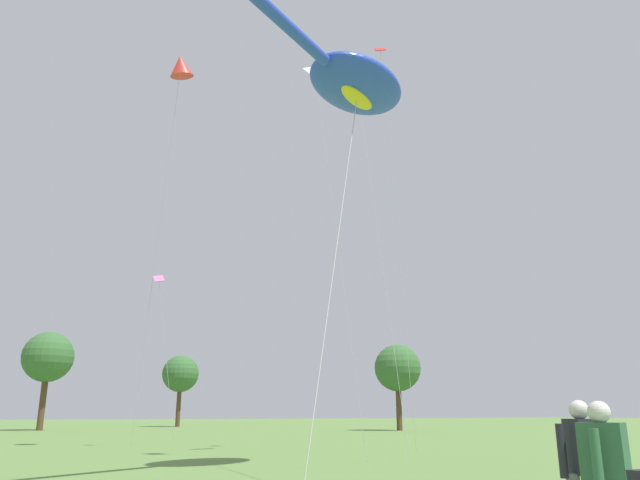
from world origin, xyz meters
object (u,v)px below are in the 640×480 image
at_px(small_kite_stunt_black, 318,92).
at_px(tree_shrub_far, 398,368).
at_px(big_show_kite, 353,83).
at_px(small_kite_diamond_red, 160,294).
at_px(person_tall_center, 607,475).
at_px(tree_oak_right, 48,357).
at_px(small_kite_triangle_green, 358,89).
at_px(small_kite_tiny_distant, 181,67).
at_px(small_kite_delta_white, 385,102).
at_px(tree_pine_center, 180,374).
at_px(person_photographer, 585,464).

bearing_deg(small_kite_stunt_black, tree_shrub_far, 130.34).
xyz_separation_m(big_show_kite, small_kite_diamond_red, (-3.17, 14.42, -4.71)).
distance_m(person_tall_center, tree_oak_right, 57.18).
bearing_deg(small_kite_triangle_green, tree_oak_right, 24.81).
height_order(small_kite_diamond_red, small_kite_tiny_distant, small_kite_tiny_distant).
relative_size(small_kite_delta_white, tree_shrub_far, 2.50).
height_order(small_kite_triangle_green, tree_pine_center, small_kite_triangle_green).
relative_size(small_kite_diamond_red, tree_pine_center, 1.04).
relative_size(tree_pine_center, tree_shrub_far, 1.04).
distance_m(small_kite_tiny_distant, small_kite_stunt_black, 10.58).
xyz_separation_m(small_kite_delta_white, tree_pine_center, (1.51, 48.47, -9.98)).
bearing_deg(small_kite_diamond_red, person_tall_center, -11.00).
relative_size(small_kite_triangle_green, tree_oak_right, 1.89).
height_order(person_photographer, tree_shrub_far, tree_shrub_far).
xyz_separation_m(person_photographer, small_kite_triangle_green, (5.70, 15.57, 14.29)).
height_order(person_photographer, small_kite_triangle_green, small_kite_triangle_green).
bearing_deg(tree_oak_right, person_tall_center, -85.79).
xyz_separation_m(small_kite_diamond_red, tree_oak_right, (-4.17, 31.41, -0.79)).
height_order(person_tall_center, tree_oak_right, tree_oak_right).
distance_m(person_photographer, small_kite_tiny_distant, 28.28).
height_order(person_tall_center, small_kite_tiny_distant, small_kite_tiny_distant).
bearing_deg(tree_shrub_far, small_kite_delta_white, -122.28).
bearing_deg(tree_oak_right, small_kite_delta_white, -72.08).
distance_m(big_show_kite, tree_pine_center, 55.94).
relative_size(small_kite_delta_white, small_kite_stunt_black, 1.26).
xyz_separation_m(person_tall_center, small_kite_diamond_red, (-0.01, 25.37, 6.19)).
bearing_deg(person_tall_center, big_show_kite, -41.53).
relative_size(big_show_kite, tree_shrub_far, 1.65).
bearing_deg(tree_shrub_far, small_kite_triangle_green, -124.29).
bearing_deg(person_photographer, small_kite_delta_white, -4.22).
distance_m(small_kite_diamond_red, tree_oak_right, 31.69).
xyz_separation_m(small_kite_diamond_red, small_kite_tiny_distant, (-0.19, -2.26, 11.29)).
distance_m(big_show_kite, person_tall_center, 15.77).
distance_m(small_kite_triangle_green, small_kite_delta_white, 2.46).
bearing_deg(person_photographer, small_kite_triangle_green, 0.62).
xyz_separation_m(small_kite_tiny_distant, tree_oak_right, (-3.97, 33.67, -12.09)).
bearing_deg(small_kite_delta_white, tree_shrub_far, 172.88).
relative_size(person_tall_center, tree_oak_right, 0.19).
height_order(person_tall_center, small_kite_stunt_black, small_kite_stunt_black).
bearing_deg(small_kite_diamond_red, small_kite_tiny_distant, -15.91).
height_order(small_kite_diamond_red, small_kite_stunt_black, small_kite_stunt_black).
xyz_separation_m(tree_oak_right, tree_shrub_far, (28.82, -13.52, -0.98)).
xyz_separation_m(small_kite_delta_white, small_kite_stunt_black, (-4.92, -3.11, -2.22)).
distance_m(person_photographer, small_kite_delta_white, 23.65).
distance_m(big_show_kite, small_kite_tiny_distant, 14.23).
bearing_deg(tree_shrub_far, tree_pine_center, 122.65).
height_order(person_photographer, tree_pine_center, tree_pine_center).
height_order(small_kite_diamond_red, tree_oak_right, tree_oak_right).
height_order(small_kite_diamond_red, tree_pine_center, small_kite_diamond_red).
xyz_separation_m(big_show_kite, tree_pine_center, (6.82, 55.18, -6.14)).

